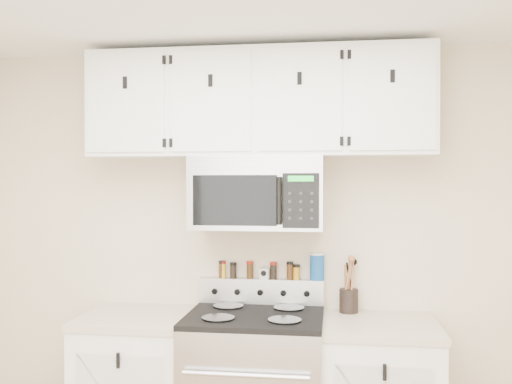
# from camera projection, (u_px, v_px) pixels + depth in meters

# --- Properties ---
(back_wall) EXTENTS (3.50, 0.01, 2.50)m
(back_wall) POSITION_uv_depth(u_px,v_px,m) (262.00, 253.00, 3.51)
(back_wall) COLOR #C7B995
(back_wall) RESTS_ON floor
(microwave) EXTENTS (0.76, 0.44, 0.42)m
(microwave) POSITION_uv_depth(u_px,v_px,m) (258.00, 193.00, 3.32)
(microwave) COLOR #9E9EA3
(microwave) RESTS_ON back_wall
(upper_cabinets) EXTENTS (2.00, 0.35, 0.62)m
(upper_cabinets) POSITION_uv_depth(u_px,v_px,m) (259.00, 104.00, 3.34)
(upper_cabinets) COLOR white
(upper_cabinets) RESTS_ON back_wall
(utensil_crock) EXTENTS (0.11, 0.11, 0.32)m
(utensil_crock) POSITION_uv_depth(u_px,v_px,m) (349.00, 299.00, 3.36)
(utensil_crock) COLOR black
(utensil_crock) RESTS_ON base_cabinet_right
(kitchen_timer) EXTENTS (0.06, 0.05, 0.07)m
(kitchen_timer) POSITION_uv_depth(u_px,v_px,m) (264.00, 273.00, 3.48)
(kitchen_timer) COLOR silver
(kitchen_timer) RESTS_ON range
(salt_canister) EXTENTS (0.09, 0.09, 0.16)m
(salt_canister) POSITION_uv_depth(u_px,v_px,m) (317.00, 266.00, 3.44)
(salt_canister) COLOR #165097
(salt_canister) RESTS_ON range
(spice_jar_0) EXTENTS (0.04, 0.04, 0.10)m
(spice_jar_0) POSITION_uv_depth(u_px,v_px,m) (222.00, 269.00, 3.51)
(spice_jar_0) COLOR #432510
(spice_jar_0) RESTS_ON range
(spice_jar_1) EXTENTS (0.04, 0.04, 0.10)m
(spice_jar_1) POSITION_uv_depth(u_px,v_px,m) (223.00, 269.00, 3.51)
(spice_jar_1) COLOR gold
(spice_jar_1) RESTS_ON range
(spice_jar_2) EXTENTS (0.04, 0.04, 0.10)m
(spice_jar_2) POSITION_uv_depth(u_px,v_px,m) (233.00, 270.00, 3.51)
(spice_jar_2) COLOR black
(spice_jar_2) RESTS_ON range
(spice_jar_3) EXTENTS (0.04, 0.04, 0.11)m
(spice_jar_3) POSITION_uv_depth(u_px,v_px,m) (250.00, 270.00, 3.49)
(spice_jar_3) COLOR #3A240D
(spice_jar_3) RESTS_ON range
(spice_jar_4) EXTENTS (0.04, 0.04, 0.10)m
(spice_jar_4) POSITION_uv_depth(u_px,v_px,m) (273.00, 270.00, 3.47)
(spice_jar_4) COLOR black
(spice_jar_4) RESTS_ON range
(spice_jar_5) EXTENTS (0.04, 0.04, 0.11)m
(spice_jar_5) POSITION_uv_depth(u_px,v_px,m) (290.00, 270.00, 3.46)
(spice_jar_5) COLOR #41240F
(spice_jar_5) RESTS_ON range
(spice_jar_6) EXTENTS (0.04, 0.04, 0.09)m
(spice_jar_6) POSITION_uv_depth(u_px,v_px,m) (297.00, 272.00, 3.45)
(spice_jar_6) COLOR #BF8516
(spice_jar_6) RESTS_ON range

